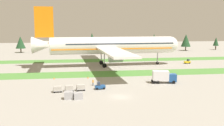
{
  "coord_description": "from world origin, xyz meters",
  "views": [
    {
      "loc": [
        -10.12,
        -58.25,
        16.44
      ],
      "look_at": [
        1.97,
        27.39,
        4.0
      ],
      "focal_mm": 42.01,
      "sensor_mm": 36.0,
      "label": 1
    }
  ],
  "objects_px": {
    "taxiway_marker_0": "(88,78)",
    "uld_container_1": "(78,96)",
    "catering_truck": "(164,76)",
    "uld_container_0": "(69,95)",
    "ground_crew_marshaller": "(93,82)",
    "baggage_tug": "(100,86)",
    "taxiway_marker_2": "(172,75)",
    "taxiway_marker_1": "(54,78)",
    "pushback_tractor": "(187,62)",
    "airliner": "(109,45)",
    "cargo_dolly_third": "(57,89)",
    "cargo_dolly_second": "(69,88)",
    "cargo_dolly_lead": "(81,87)"
  },
  "relations": [
    {
      "from": "cargo_dolly_second",
      "to": "taxiway_marker_2",
      "type": "relative_size",
      "value": 3.76
    },
    {
      "from": "airliner",
      "to": "cargo_dolly_second",
      "type": "height_order",
      "value": "airliner"
    },
    {
      "from": "cargo_dolly_second",
      "to": "catering_truck",
      "type": "relative_size",
      "value": 0.33
    },
    {
      "from": "cargo_dolly_lead",
      "to": "pushback_tractor",
      "type": "relative_size",
      "value": 0.9
    },
    {
      "from": "uld_container_0",
      "to": "baggage_tug",
      "type": "bearing_deg",
      "value": 45.82
    },
    {
      "from": "airliner",
      "to": "cargo_dolly_third",
      "type": "relative_size",
      "value": 30.88
    },
    {
      "from": "catering_truck",
      "to": "ground_crew_marshaller",
      "type": "relative_size",
      "value": 4.14
    },
    {
      "from": "taxiway_marker_1",
      "to": "cargo_dolly_second",
      "type": "bearing_deg",
      "value": -72.81
    },
    {
      "from": "catering_truck",
      "to": "baggage_tug",
      "type": "bearing_deg",
      "value": -67.75
    },
    {
      "from": "ground_crew_marshaller",
      "to": "uld_container_1",
      "type": "distance_m",
      "value": 13.65
    },
    {
      "from": "cargo_dolly_third",
      "to": "ground_crew_marshaller",
      "type": "height_order",
      "value": "ground_crew_marshaller"
    },
    {
      "from": "pushback_tractor",
      "to": "ground_crew_marshaller",
      "type": "relative_size",
      "value": 1.53
    },
    {
      "from": "airliner",
      "to": "pushback_tractor",
      "type": "bearing_deg",
      "value": 90.0
    },
    {
      "from": "taxiway_marker_2",
      "to": "catering_truck",
      "type": "bearing_deg",
      "value": -121.02
    },
    {
      "from": "taxiway_marker_0",
      "to": "uld_container_1",
      "type": "bearing_deg",
      "value": -98.36
    },
    {
      "from": "cargo_dolly_third",
      "to": "ground_crew_marshaller",
      "type": "relative_size",
      "value": 1.38
    },
    {
      "from": "catering_truck",
      "to": "ground_crew_marshaller",
      "type": "height_order",
      "value": "catering_truck"
    },
    {
      "from": "uld_container_1",
      "to": "taxiway_marker_1",
      "type": "relative_size",
      "value": 3.61
    },
    {
      "from": "cargo_dolly_second",
      "to": "taxiway_marker_0",
      "type": "height_order",
      "value": "cargo_dolly_second"
    },
    {
      "from": "airliner",
      "to": "cargo_dolly_second",
      "type": "distance_m",
      "value": 43.51
    },
    {
      "from": "pushback_tractor",
      "to": "taxiway_marker_2",
      "type": "xyz_separation_m",
      "value": [
        -16.72,
        -25.2,
        -0.5
      ]
    },
    {
      "from": "taxiway_marker_2",
      "to": "taxiway_marker_0",
      "type": "bearing_deg",
      "value": -177.79
    },
    {
      "from": "airliner",
      "to": "pushback_tractor",
      "type": "distance_m",
      "value": 35.58
    },
    {
      "from": "cargo_dolly_lead",
      "to": "uld_container_1",
      "type": "distance_m",
      "value": 7.74
    },
    {
      "from": "baggage_tug",
      "to": "cargo_dolly_lead",
      "type": "distance_m",
      "value": 5.03
    },
    {
      "from": "catering_truck",
      "to": "pushback_tractor",
      "type": "bearing_deg",
      "value": 155.24
    },
    {
      "from": "taxiway_marker_1",
      "to": "uld_container_1",
      "type": "bearing_deg",
      "value": -73.1
    },
    {
      "from": "uld_container_0",
      "to": "taxiway_marker_1",
      "type": "relative_size",
      "value": 3.61
    },
    {
      "from": "cargo_dolly_lead",
      "to": "taxiway_marker_1",
      "type": "relative_size",
      "value": 4.32
    },
    {
      "from": "catering_truck",
      "to": "ground_crew_marshaller",
      "type": "bearing_deg",
      "value": -81.27
    },
    {
      "from": "pushback_tractor",
      "to": "taxiway_marker_2",
      "type": "bearing_deg",
      "value": 143.41
    },
    {
      "from": "uld_container_1",
      "to": "taxiway_marker_2",
      "type": "height_order",
      "value": "uld_container_1"
    },
    {
      "from": "taxiway_marker_1",
      "to": "airliner",
      "type": "bearing_deg",
      "value": 50.05
    },
    {
      "from": "catering_truck",
      "to": "uld_container_0",
      "type": "height_order",
      "value": "catering_truck"
    },
    {
      "from": "airliner",
      "to": "cargo_dolly_lead",
      "type": "distance_m",
      "value": 42.19
    },
    {
      "from": "airliner",
      "to": "uld_container_0",
      "type": "bearing_deg",
      "value": -20.92
    },
    {
      "from": "pushback_tractor",
      "to": "uld_container_1",
      "type": "height_order",
      "value": "pushback_tractor"
    },
    {
      "from": "cargo_dolly_second",
      "to": "uld_container_0",
      "type": "distance_m",
      "value": 6.88
    },
    {
      "from": "cargo_dolly_lead",
      "to": "cargo_dolly_second",
      "type": "height_order",
      "value": "same"
    },
    {
      "from": "cargo_dolly_second",
      "to": "cargo_dolly_third",
      "type": "relative_size",
      "value": 1.0
    },
    {
      "from": "cargo_dolly_third",
      "to": "taxiway_marker_2",
      "type": "relative_size",
      "value": 3.76
    },
    {
      "from": "catering_truck",
      "to": "uld_container_1",
      "type": "relative_size",
      "value": 3.6
    },
    {
      "from": "cargo_dolly_third",
      "to": "baggage_tug",
      "type": "bearing_deg",
      "value": 90.0
    },
    {
      "from": "cargo_dolly_lead",
      "to": "taxiway_marker_2",
      "type": "xyz_separation_m",
      "value": [
        30.31,
        16.27,
        -0.6
      ]
    },
    {
      "from": "taxiway_marker_1",
      "to": "cargo_dolly_lead",
      "type": "bearing_deg",
      "value": -63.35
    },
    {
      "from": "cargo_dolly_lead",
      "to": "uld_container_1",
      "type": "relative_size",
      "value": 1.2
    },
    {
      "from": "cargo_dolly_third",
      "to": "pushback_tractor",
      "type": "height_order",
      "value": "pushback_tractor"
    },
    {
      "from": "cargo_dolly_lead",
      "to": "taxiway_marker_0",
      "type": "distance_m",
      "value": 15.44
    },
    {
      "from": "cargo_dolly_lead",
      "to": "cargo_dolly_third",
      "type": "xyz_separation_m",
      "value": [
        -5.74,
        -0.84,
        0.0
      ]
    },
    {
      "from": "pushback_tractor",
      "to": "taxiway_marker_0",
      "type": "height_order",
      "value": "pushback_tractor"
    }
  ]
}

